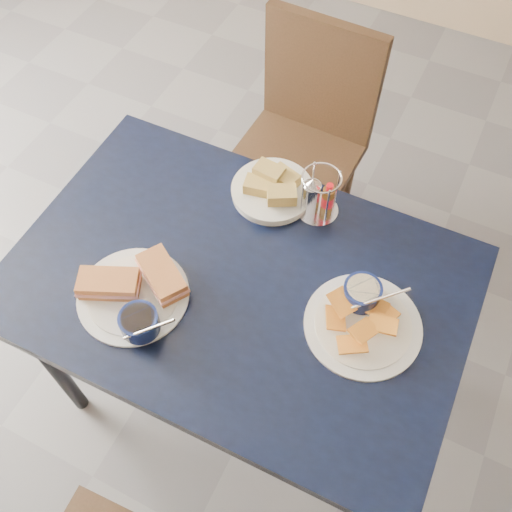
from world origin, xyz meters
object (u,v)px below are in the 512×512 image
at_px(chair_far, 305,129).
at_px(bread_basket, 273,188).
at_px(condiment_caddy, 318,196).
at_px(dining_table, 238,294).
at_px(plantain_plate, 362,313).
at_px(sandwich_plate, 136,293).

bearing_deg(chair_far, bread_basket, -78.31).
height_order(bread_basket, condiment_caddy, condiment_caddy).
bearing_deg(bread_basket, dining_table, -82.25).
bearing_deg(plantain_plate, dining_table, -173.21).
distance_m(dining_table, chair_far, 0.81).
bearing_deg(dining_table, plantain_plate, 6.79).
height_order(chair_far, plantain_plate, chair_far).
xyz_separation_m(bread_basket, condiment_caddy, (0.12, 0.00, 0.03)).
relative_size(dining_table, bread_basket, 5.18).
xyz_separation_m(dining_table, sandwich_plate, (-0.19, -0.15, 0.10)).
relative_size(dining_table, chair_far, 1.27).
relative_size(bread_basket, condiment_caddy, 1.58).
bearing_deg(plantain_plate, bread_basket, 144.74).
height_order(chair_far, bread_basket, chair_far).
distance_m(chair_far, bread_basket, 0.58).
bearing_deg(chair_far, dining_table, -79.70).
distance_m(sandwich_plate, bread_basket, 0.46).
height_order(dining_table, plantain_plate, plantain_plate).
bearing_deg(chair_far, sandwich_plate, -92.98).
bearing_deg(bread_basket, sandwich_plate, -109.61).
xyz_separation_m(chair_far, sandwich_plate, (-0.05, -0.93, 0.27)).
bearing_deg(condiment_caddy, plantain_plate, -48.32).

